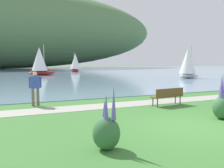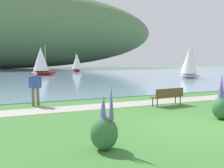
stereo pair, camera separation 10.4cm
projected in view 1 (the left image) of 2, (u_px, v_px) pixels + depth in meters
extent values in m
plane|color=#3D7533|center=(192.00, 126.00, 8.77)|extent=(200.00, 200.00, 0.00)
cube|color=#7A99B2|center=(29.00, 72.00, 51.60)|extent=(180.00, 80.00, 0.04)
ellipsoid|color=#567A4C|center=(1.00, 27.00, 72.84)|extent=(95.81, 28.00, 23.53)
cube|color=#A39E93|center=(126.00, 104.00, 13.20)|extent=(60.00, 1.50, 0.01)
cube|color=brown|center=(167.00, 96.00, 12.89)|extent=(1.85, 0.70, 0.05)
cube|color=brown|center=(170.00, 92.00, 12.69)|extent=(1.79, 0.26, 0.40)
cylinder|color=#2D2D33|center=(153.00, 102.00, 12.66)|extent=(0.05, 0.05, 0.45)
cylinder|color=#2D2D33|center=(175.00, 99.00, 13.45)|extent=(0.05, 0.05, 0.45)
cylinder|color=#2D2D33|center=(157.00, 103.00, 12.37)|extent=(0.05, 0.05, 0.45)
cylinder|color=#2D2D33|center=(180.00, 100.00, 13.17)|extent=(0.05, 0.05, 0.45)
cylinder|color=#72604C|center=(33.00, 97.00, 12.68)|extent=(0.14, 0.14, 0.88)
cylinder|color=#72604C|center=(38.00, 97.00, 12.78)|extent=(0.14, 0.14, 0.88)
cube|color=#334CA5|center=(35.00, 82.00, 12.66)|extent=(0.38, 0.23, 0.60)
sphere|color=beige|center=(35.00, 74.00, 12.62)|extent=(0.22, 0.22, 0.22)
cylinder|color=#334CA5|center=(30.00, 82.00, 12.55)|extent=(0.09, 0.09, 0.56)
cylinder|color=#334CA5|center=(41.00, 82.00, 12.77)|extent=(0.09, 0.09, 0.56)
ellipsoid|color=#386B3D|center=(222.00, 108.00, 9.85)|extent=(0.72, 0.72, 0.88)
cylinder|color=#386B3D|center=(222.00, 99.00, 9.86)|extent=(0.02, 0.02, 0.12)
cone|color=#6B5BB7|center=(223.00, 86.00, 9.81)|extent=(0.15, 0.15, 0.91)
cylinder|color=#386B3D|center=(222.00, 99.00, 9.95)|extent=(0.02, 0.02, 0.12)
cone|color=#6B5BB7|center=(222.00, 90.00, 9.92)|extent=(0.15, 0.15, 0.53)
cylinder|color=#386B3D|center=(221.00, 100.00, 9.74)|extent=(0.02, 0.02, 0.12)
cone|color=#6B5BB7|center=(221.00, 86.00, 9.70)|extent=(0.12, 0.12, 0.89)
cylinder|color=#386B3D|center=(220.00, 99.00, 9.80)|extent=(0.02, 0.02, 0.12)
cone|color=#6B5BB7|center=(220.00, 92.00, 9.77)|extent=(0.11, 0.11, 0.47)
cylinder|color=#386B3D|center=(222.00, 99.00, 9.82)|extent=(0.02, 0.02, 0.12)
cone|color=#6B5BB7|center=(223.00, 85.00, 9.77)|extent=(0.10, 0.10, 0.94)
ellipsoid|color=#386B3D|center=(106.00, 133.00, 6.44)|extent=(0.70, 0.70, 0.83)
cylinder|color=#386B3D|center=(114.00, 122.00, 6.32)|extent=(0.02, 0.02, 0.12)
cone|color=#6B5BB7|center=(114.00, 103.00, 6.27)|extent=(0.13, 0.13, 0.84)
cylinder|color=#386B3D|center=(106.00, 122.00, 6.33)|extent=(0.02, 0.02, 0.12)
cone|color=#6B5BB7|center=(106.00, 107.00, 6.29)|extent=(0.12, 0.12, 0.65)
cylinder|color=#386B3D|center=(105.00, 120.00, 6.50)|extent=(0.02, 0.02, 0.12)
cone|color=#6B5BB7|center=(105.00, 109.00, 6.47)|extent=(0.13, 0.13, 0.46)
ellipsoid|color=white|center=(189.00, 76.00, 32.72)|extent=(3.63, 1.52, 0.62)
cylinder|color=#B2B2B2|center=(191.00, 59.00, 32.69)|extent=(0.09, 0.09, 3.52)
cone|color=white|center=(188.00, 61.00, 32.37)|extent=(2.39, 2.39, 3.17)
ellipsoid|color=#B22323|center=(75.00, 70.00, 52.09)|extent=(1.41, 3.51, 0.60)
cylinder|color=#B2B2B2|center=(74.00, 60.00, 52.13)|extent=(0.09, 0.09, 3.41)
cone|color=white|center=(75.00, 61.00, 51.65)|extent=(2.28, 2.28, 3.07)
ellipsoid|color=#B22323|center=(42.00, 73.00, 39.59)|extent=(4.05, 1.34, 0.70)
cylinder|color=#B2B2B2|center=(44.00, 58.00, 39.52)|extent=(0.10, 0.10, 3.99)
cone|color=white|center=(39.00, 59.00, 39.22)|extent=(2.50, 2.50, 3.59)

